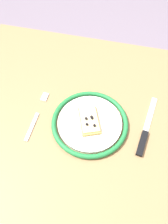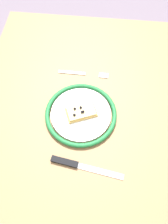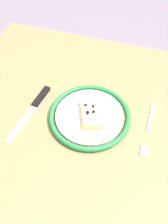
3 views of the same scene
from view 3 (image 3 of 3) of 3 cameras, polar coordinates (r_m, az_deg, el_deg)
The scene contains 6 objects.
ground_plane at distance 1.46m, azimuth 1.67°, elevation -18.75°, with size 6.00×6.00×0.00m, color slate.
dining_table at distance 0.89m, azimuth 2.60°, elevation -5.80°, with size 1.00×0.84×0.71m.
plate at distance 0.82m, azimuth 1.26°, elevation -0.87°, with size 0.26×0.26×0.02m.
pizza_slice_near at distance 0.81m, azimuth 1.38°, elevation -0.42°, with size 0.10×0.12×0.03m.
knife at distance 0.87m, azimuth -10.46°, elevation 1.86°, with size 0.06×0.24×0.01m.
fork at distance 0.83m, azimuth 13.99°, elevation -3.62°, with size 0.02×0.20×0.00m.
Camera 3 is at (-0.09, 0.46, 1.38)m, focal length 41.76 mm.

